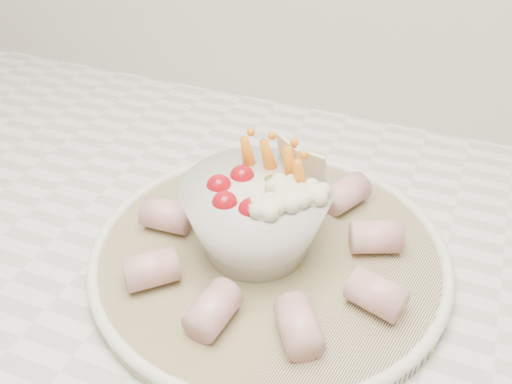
% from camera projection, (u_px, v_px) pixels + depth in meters
% --- Properties ---
extents(serving_platter, '(0.42, 0.42, 0.02)m').
position_uv_depth(serving_platter, '(270.00, 254.00, 0.58)').
color(serving_platter, navy).
rests_on(serving_platter, kitchen_counter).
extents(veggie_bowl, '(0.15, 0.15, 0.11)m').
position_uv_depth(veggie_bowl, '(258.00, 215.00, 0.56)').
color(veggie_bowl, silver).
rests_on(veggie_bowl, serving_platter).
extents(cured_meat_rolls, '(0.28, 0.28, 0.03)m').
position_uv_depth(cured_meat_rolls, '(270.00, 239.00, 0.57)').
color(cured_meat_rolls, '#B4525E').
rests_on(cured_meat_rolls, serving_platter).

